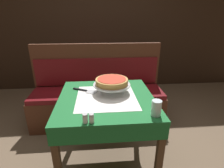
{
  "coord_description": "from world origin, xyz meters",
  "views": [
    {
      "loc": [
        -0.07,
        -1.4,
        1.45
      ],
      "look_at": [
        0.06,
        0.08,
        0.86
      ],
      "focal_mm": 28.0,
      "sensor_mm": 36.0,
      "label": 1
    }
  ],
  "objects_px": {
    "booth_bench": "(98,100)",
    "water_glass_near": "(156,108)",
    "pizza_server": "(85,91)",
    "condiment_caddy": "(93,55)",
    "deep_dish_pizza": "(112,81)",
    "pizza_pan_stand": "(112,85)",
    "pepper_shaker": "(92,118)",
    "dining_table_rear": "(89,63)",
    "salt_shaker": "(85,118)",
    "dining_table_front": "(106,107)"
  },
  "relations": [
    {
      "from": "booth_bench",
      "to": "water_glass_near",
      "type": "bearing_deg",
      "value": -69.82
    },
    {
      "from": "pizza_server",
      "to": "condiment_caddy",
      "type": "bearing_deg",
      "value": 87.69
    },
    {
      "from": "deep_dish_pizza",
      "to": "water_glass_near",
      "type": "height_order",
      "value": "deep_dish_pizza"
    },
    {
      "from": "pizza_pan_stand",
      "to": "pizza_server",
      "type": "bearing_deg",
      "value": 169.67
    },
    {
      "from": "pepper_shaker",
      "to": "condiment_caddy",
      "type": "xyz_separation_m",
      "value": [
        -0.02,
        1.99,
        0.0
      ]
    },
    {
      "from": "booth_bench",
      "to": "pepper_shaker",
      "type": "relative_size",
      "value": 27.25
    },
    {
      "from": "dining_table_rear",
      "to": "condiment_caddy",
      "type": "relative_size",
      "value": 5.23
    },
    {
      "from": "dining_table_rear",
      "to": "salt_shaker",
      "type": "relative_size",
      "value": 11.46
    },
    {
      "from": "booth_bench",
      "to": "pepper_shaker",
      "type": "height_order",
      "value": "booth_bench"
    },
    {
      "from": "dining_table_front",
      "to": "pizza_server",
      "type": "bearing_deg",
      "value": 142.22
    },
    {
      "from": "water_glass_near",
      "to": "salt_shaker",
      "type": "xyz_separation_m",
      "value": [
        -0.51,
        -0.05,
        -0.03
      ]
    },
    {
      "from": "water_glass_near",
      "to": "pizza_pan_stand",
      "type": "bearing_deg",
      "value": 123.48
    },
    {
      "from": "salt_shaker",
      "to": "dining_table_rear",
      "type": "bearing_deg",
      "value": 91.75
    },
    {
      "from": "dining_table_rear",
      "to": "pepper_shaker",
      "type": "xyz_separation_m",
      "value": [
        0.1,
        -1.99,
        0.14
      ]
    },
    {
      "from": "pizza_pan_stand",
      "to": "deep_dish_pizza",
      "type": "bearing_deg",
      "value": 45.0
    },
    {
      "from": "booth_bench",
      "to": "condiment_caddy",
      "type": "distance_m",
      "value": 0.92
    },
    {
      "from": "pizza_pan_stand",
      "to": "salt_shaker",
      "type": "bearing_deg",
      "value": -114.32
    },
    {
      "from": "deep_dish_pizza",
      "to": "salt_shaker",
      "type": "relative_size",
      "value": 4.51
    },
    {
      "from": "pizza_server",
      "to": "salt_shaker",
      "type": "relative_size",
      "value": 3.67
    },
    {
      "from": "booth_bench",
      "to": "pizza_pan_stand",
      "type": "distance_m",
      "value": 0.9
    },
    {
      "from": "pizza_pan_stand",
      "to": "dining_table_rear",
      "type": "bearing_deg",
      "value": 100.59
    },
    {
      "from": "deep_dish_pizza",
      "to": "dining_table_rear",
      "type": "bearing_deg",
      "value": 100.59
    },
    {
      "from": "booth_bench",
      "to": "deep_dish_pizza",
      "type": "bearing_deg",
      "value": -79.26
    },
    {
      "from": "dining_table_rear",
      "to": "booth_bench",
      "type": "height_order",
      "value": "booth_bench"
    },
    {
      "from": "pepper_shaker",
      "to": "water_glass_near",
      "type": "bearing_deg",
      "value": 6.68
    },
    {
      "from": "booth_bench",
      "to": "condiment_caddy",
      "type": "xyz_separation_m",
      "value": [
        -0.06,
        0.78,
        0.48
      ]
    },
    {
      "from": "dining_table_front",
      "to": "water_glass_near",
      "type": "height_order",
      "value": "water_glass_near"
    },
    {
      "from": "deep_dish_pizza",
      "to": "condiment_caddy",
      "type": "height_order",
      "value": "condiment_caddy"
    },
    {
      "from": "pizza_server",
      "to": "pepper_shaker",
      "type": "bearing_deg",
      "value": -81.96
    },
    {
      "from": "water_glass_near",
      "to": "condiment_caddy",
      "type": "bearing_deg",
      "value": 104.0
    },
    {
      "from": "dining_table_rear",
      "to": "condiment_caddy",
      "type": "xyz_separation_m",
      "value": [
        0.09,
        -0.01,
        0.14
      ]
    },
    {
      "from": "deep_dish_pizza",
      "to": "pepper_shaker",
      "type": "bearing_deg",
      "value": -109.96
    },
    {
      "from": "deep_dish_pizza",
      "to": "condiment_caddy",
      "type": "relative_size",
      "value": 2.06
    },
    {
      "from": "booth_bench",
      "to": "dining_table_front",
      "type": "bearing_deg",
      "value": -84.54
    },
    {
      "from": "booth_bench",
      "to": "pizza_server",
      "type": "bearing_deg",
      "value": -99.88
    },
    {
      "from": "dining_table_rear",
      "to": "condiment_caddy",
      "type": "distance_m",
      "value": 0.17
    },
    {
      "from": "pizza_pan_stand",
      "to": "dining_table_front",
      "type": "bearing_deg",
      "value": -118.5
    },
    {
      "from": "booth_bench",
      "to": "pizza_pan_stand",
      "type": "xyz_separation_m",
      "value": [
        0.14,
        -0.72,
        0.52
      ]
    },
    {
      "from": "dining_table_front",
      "to": "deep_dish_pizza",
      "type": "xyz_separation_m",
      "value": [
        0.06,
        0.11,
        0.21
      ]
    },
    {
      "from": "dining_table_rear",
      "to": "pizza_pan_stand",
      "type": "relative_size",
      "value": 2.21
    },
    {
      "from": "dining_table_front",
      "to": "water_glass_near",
      "type": "relative_size",
      "value": 7.22
    },
    {
      "from": "water_glass_near",
      "to": "dining_table_rear",
      "type": "bearing_deg",
      "value": 106.34
    },
    {
      "from": "dining_table_rear",
      "to": "water_glass_near",
      "type": "height_order",
      "value": "water_glass_near"
    },
    {
      "from": "pizza_server",
      "to": "condiment_caddy",
      "type": "distance_m",
      "value": 1.45
    },
    {
      "from": "dining_table_front",
      "to": "salt_shaker",
      "type": "distance_m",
      "value": 0.44
    },
    {
      "from": "salt_shaker",
      "to": "condiment_caddy",
      "type": "relative_size",
      "value": 0.46
    },
    {
      "from": "condiment_caddy",
      "to": "pepper_shaker",
      "type": "bearing_deg",
      "value": -89.51
    },
    {
      "from": "pizza_server",
      "to": "booth_bench",
      "type": "bearing_deg",
      "value": 80.12
    },
    {
      "from": "water_glass_near",
      "to": "pepper_shaker",
      "type": "height_order",
      "value": "water_glass_near"
    },
    {
      "from": "pizza_server",
      "to": "salt_shaker",
      "type": "bearing_deg",
      "value": -86.56
    }
  ]
}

